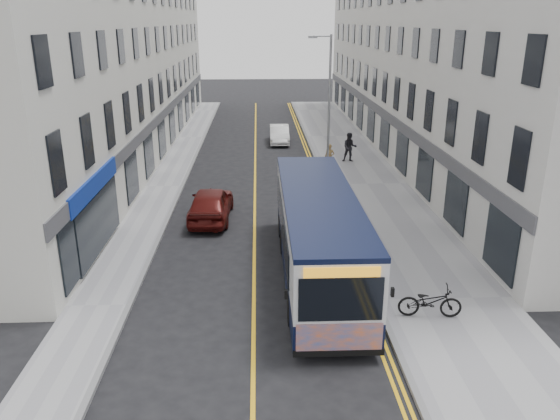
{
  "coord_description": "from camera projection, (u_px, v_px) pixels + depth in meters",
  "views": [
    {
      "loc": [
        0.21,
        -16.89,
        8.74
      ],
      "look_at": [
        1.04,
        3.52,
        1.6
      ],
      "focal_mm": 35.0,
      "sensor_mm": 36.0,
      "label": 1
    }
  ],
  "objects": [
    {
      "name": "ground",
      "position": [
        254.0,
        288.0,
        18.81
      ],
      "size": [
        140.0,
        140.0,
        0.0
      ],
      "primitive_type": "plane",
      "color": "black",
      "rests_on": "ground"
    },
    {
      "name": "pavement_east",
      "position": [
        367.0,
        185.0,
        30.35
      ],
      "size": [
        4.5,
        64.0,
        0.12
      ],
      "primitive_type": "cube",
      "color": "#979799",
      "rests_on": "ground"
    },
    {
      "name": "pavement_west",
      "position": [
        164.0,
        187.0,
        29.92
      ],
      "size": [
        2.0,
        64.0,
        0.12
      ],
      "primitive_type": "cube",
      "color": "#979799",
      "rests_on": "ground"
    },
    {
      "name": "kerb_east",
      "position": [
        327.0,
        185.0,
        30.26
      ],
      "size": [
        0.18,
        64.0,
        0.13
      ],
      "primitive_type": "cube",
      "color": "slate",
      "rests_on": "ground"
    },
    {
      "name": "kerb_west",
      "position": [
        182.0,
        187.0,
        29.95
      ],
      "size": [
        0.18,
        64.0,
        0.13
      ],
      "primitive_type": "cube",
      "color": "slate",
      "rests_on": "ground"
    },
    {
      "name": "road_centre_line",
      "position": [
        255.0,
        187.0,
        30.13
      ],
      "size": [
        0.12,
        64.0,
        0.01
      ],
      "primitive_type": "cube",
      "color": "yellow",
      "rests_on": "ground"
    },
    {
      "name": "road_dbl_yellow_inner",
      "position": [
        319.0,
        186.0,
        30.26
      ],
      "size": [
        0.1,
        64.0,
        0.01
      ],
      "primitive_type": "cube",
      "color": "yellow",
      "rests_on": "ground"
    },
    {
      "name": "road_dbl_yellow_outer",
      "position": [
        322.0,
        186.0,
        30.27
      ],
      "size": [
        0.1,
        64.0,
        0.01
      ],
      "primitive_type": "cube",
      "color": "yellow",
      "rests_on": "ground"
    },
    {
      "name": "terrace_east",
      "position": [
        424.0,
        55.0,
        36.91
      ],
      "size": [
        6.0,
        46.0,
        13.0
      ],
      "primitive_type": "cube",
      "color": "silver",
      "rests_on": "ground"
    },
    {
      "name": "terrace_west",
      "position": [
        118.0,
        55.0,
        36.13
      ],
      "size": [
        6.0,
        46.0,
        13.0
      ],
      "primitive_type": "cube",
      "color": "silver",
      "rests_on": "ground"
    },
    {
      "name": "streetlamp",
      "position": [
        328.0,
        101.0,
        30.73
      ],
      "size": [
        1.32,
        0.18,
        8.0
      ],
      "color": "gray",
      "rests_on": "ground"
    },
    {
      "name": "city_bus",
      "position": [
        318.0,
        233.0,
        19.07
      ],
      "size": [
        2.51,
        10.74,
        3.12
      ],
      "color": "black",
      "rests_on": "ground"
    },
    {
      "name": "bicycle",
      "position": [
        430.0,
        302.0,
        16.61
      ],
      "size": [
        1.98,
        0.87,
        1.01
      ],
      "primitive_type": "imported",
      "rotation": [
        0.0,
        0.0,
        1.47
      ],
      "color": "black",
      "rests_on": "pavement_east"
    },
    {
      "name": "pedestrian_near",
      "position": [
        329.0,
        157.0,
        32.73
      ],
      "size": [
        0.67,
        0.53,
        1.61
      ],
      "primitive_type": "imported",
      "rotation": [
        0.0,
        0.0,
        -0.28
      ],
      "color": "olive",
      "rests_on": "pavement_east"
    },
    {
      "name": "pedestrian_far",
      "position": [
        350.0,
        147.0,
        34.78
      ],
      "size": [
        0.96,
        0.77,
        1.85
      ],
      "primitive_type": "imported",
      "rotation": [
        0.0,
        0.0,
        -0.08
      ],
      "color": "black",
      "rests_on": "pavement_east"
    },
    {
      "name": "car_white",
      "position": [
        279.0,
        134.0,
        40.67
      ],
      "size": [
        1.43,
        4.0,
        1.31
      ],
      "primitive_type": "imported",
      "rotation": [
        0.0,
        0.0,
        -0.01
      ],
      "color": "silver",
      "rests_on": "ground"
    },
    {
      "name": "car_maroon",
      "position": [
        211.0,
        204.0,
        25.0
      ],
      "size": [
        2.01,
        4.6,
        1.54
      ],
      "primitive_type": "imported",
      "rotation": [
        0.0,
        0.0,
        3.1
      ],
      "color": "#51100D",
      "rests_on": "ground"
    }
  ]
}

